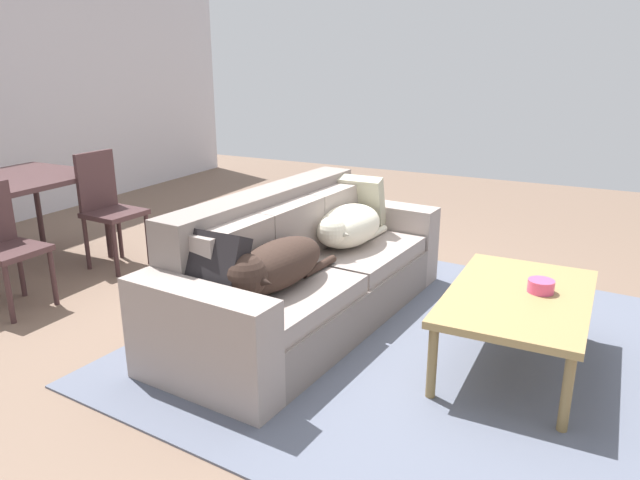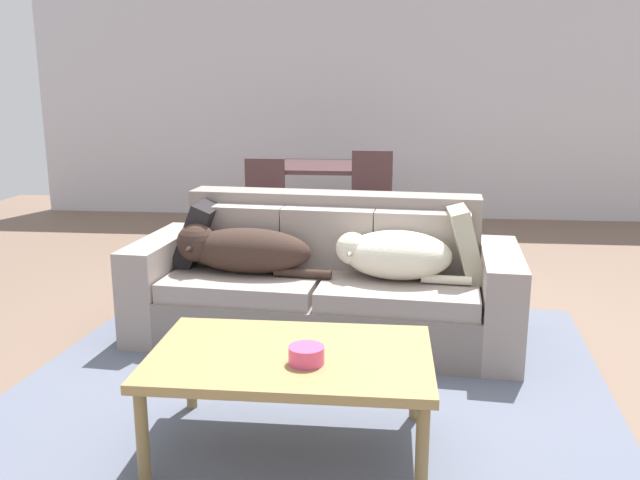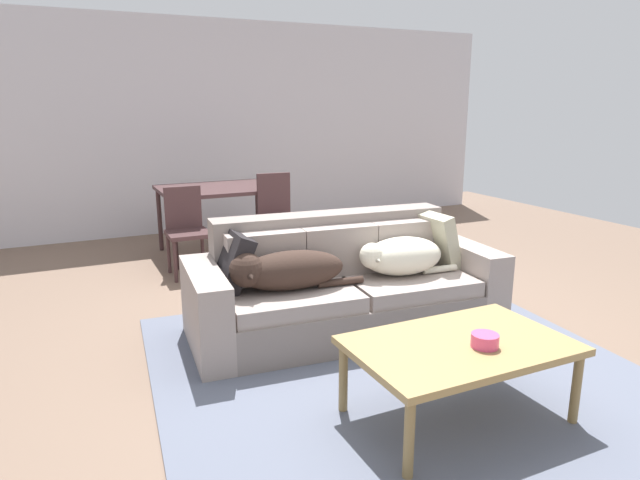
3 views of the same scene
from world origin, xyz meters
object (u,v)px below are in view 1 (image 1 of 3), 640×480
Objects in this scene: dog_on_left_cushion at (274,266)px; dining_chair_near_right at (108,204)px; dining_table at (5,188)px; couch at (301,273)px; throw_pillow_by_right_arm at (355,204)px; bowl_on_coffee_table at (541,286)px; dog_on_right_cushion at (347,226)px; dining_chair_near_left at (2,241)px; coffee_table at (518,301)px; throw_pillow_by_left_arm at (208,270)px.

dining_chair_near_right is (0.72, 2.01, -0.03)m from dog_on_left_cushion.
dining_chair_near_right reaches higher than dining_table.
throw_pillow_by_right_arm is at bearing 3.32° from couch.
throw_pillow_by_right_arm reaches higher than bowl_on_coffee_table.
dining_table is (0.27, 2.62, 0.13)m from dog_on_left_cushion.
dining_table is (-0.29, 3.98, 0.21)m from bowl_on_coffee_table.
couch is 1.93m from dining_chair_near_right.
dog_on_right_cushion is 0.90× the size of dining_chair_near_left.
dog_on_right_cushion is 0.67× the size of coffee_table.
throw_pillow_by_left_arm is (-1.22, 0.26, 0.04)m from dog_on_right_cushion.
dining_chair_near_left is (0.07, 1.78, -0.12)m from throw_pillow_by_left_arm.
dining_chair_near_left is at bearing 101.52° from dog_on_left_cushion.
throw_pillow_by_right_arm reaches higher than dining_table.
dog_on_left_cushion is at bearing -105.86° from dining_chair_near_right.
throw_pillow_by_right_arm is 0.38× the size of coffee_table.
couch is 2.05m from dining_chair_near_left.
couch is at bearing 178.47° from throw_pillow_by_right_arm.
bowl_on_coffee_table is at bearing -61.09° from throw_pillow_by_left_arm.
dog_on_left_cushion is at bearing -163.76° from couch.
bowl_on_coffee_table is at bearing -62.56° from dog_on_left_cushion.
throw_pillow_by_right_arm is at bearing -50.23° from dining_chair_near_left.
dining_chair_near_right is (0.96, 0.01, 0.04)m from dining_chair_near_left.
dog_on_right_cushion is at bearing -80.78° from dining_chair_near_right.
dining_chair_near_right reaches higher than coffee_table.
dining_table reaches higher than coffee_table.
couch is 1.47m from bowl_on_coffee_table.
coffee_table is at bearing -63.95° from dog_on_left_cushion.
dog_on_left_cushion is at bearing -177.74° from dog_on_right_cushion.
throw_pillow_by_left_arm is (-0.31, 0.22, 0.04)m from dog_on_left_cushion.
bowl_on_coffee_table is at bearing -117.86° from throw_pillow_by_right_arm.
dining_table is at bearing 51.02° from dining_chair_near_left.
coffee_table is (-0.42, -1.22, -0.16)m from dog_on_right_cushion.
bowl_on_coffee_table is 3.38m from dining_chair_near_right.
dog_on_right_cushion is 1.37m from bowl_on_coffee_table.
bowl_on_coffee_table is (0.87, -1.58, -0.12)m from throw_pillow_by_left_arm.
bowl_on_coffee_table is (0.06, -1.46, 0.16)m from couch.
dining_chair_near_left is 0.96m from dining_chair_near_right.
dining_chair_near_right is at bearing 100.11° from dog_on_right_cushion.
dining_table is 0.82m from dining_chair_near_left.
dining_chair_near_left is at bearing 103.39° from bowl_on_coffee_table.
dog_on_left_cushion is 1.09× the size of dining_chair_near_left.
dog_on_right_cushion is 2.35m from dining_chair_near_left.
bowl_on_coffee_table is 0.15× the size of dining_chair_near_right.
dog_on_right_cushion reaches higher than bowl_on_coffee_table.
dog_on_left_cushion is 2.63m from dining_table.
bowl_on_coffee_table is 0.16× the size of dining_chair_near_left.
couch is 1.37m from coffee_table.
dog_on_left_cushion is at bearing -176.54° from throw_pillow_by_right_arm.
dog_on_right_cushion is 1.25m from throw_pillow_by_left_arm.
throw_pillow_by_right_arm is 2.48m from dining_chair_near_left.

